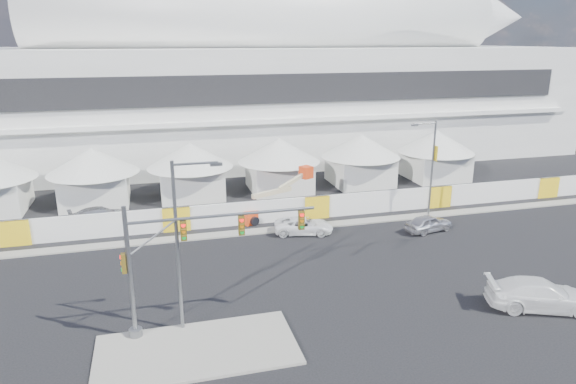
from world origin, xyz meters
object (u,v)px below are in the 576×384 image
object	(u,v)px
pickup_near	(540,294)
traffic_mast	(173,261)
sedan_silver	(429,223)
streetlight_curb	(431,162)
pickup_curb	(304,226)
streetlight_median	(182,235)
lot_car_c	(100,216)
boom_lift	(269,207)

from	to	relation	value
pickup_near	traffic_mast	distance (m)	20.97
sedan_silver	streetlight_curb	bearing A→B (deg)	-39.40
pickup_near	streetlight_curb	world-z (taller)	streetlight_curb
pickup_curb	streetlight_median	size ratio (longest dim) A/B	0.51
sedan_silver	lot_car_c	bearing A→B (deg)	59.38
pickup_curb	streetlight_median	distance (m)	16.49
sedan_silver	streetlight_median	xyz separation A→B (m)	(-20.15, -9.88, 4.76)
lot_car_c	streetlight_median	size ratio (longest dim) A/B	0.54
sedan_silver	boom_lift	xyz separation A→B (m)	(-11.91, 6.42, 0.36)
traffic_mast	streetlight_curb	size ratio (longest dim) A/B	1.19
pickup_near	lot_car_c	bearing A→B (deg)	70.40
traffic_mast	streetlight_curb	bearing A→B (deg)	31.04
boom_lift	streetlight_median	bearing A→B (deg)	-140.79
pickup_near	traffic_mast	world-z (taller)	traffic_mast
lot_car_c	streetlight_curb	bearing A→B (deg)	-113.88
streetlight_median	streetlight_curb	xyz separation A→B (m)	(21.92, 13.30, -0.53)
pickup_curb	lot_car_c	world-z (taller)	lot_car_c
sedan_silver	pickup_curb	distance (m)	10.21
traffic_mast	streetlight_median	xyz separation A→B (m)	(0.51, 0.20, 1.29)
traffic_mast	streetlight_curb	xyz separation A→B (m)	(22.43, 13.50, 0.76)
pickup_near	boom_lift	world-z (taller)	boom_lift
streetlight_curb	boom_lift	bearing A→B (deg)	167.63
pickup_near	boom_lift	xyz separation A→B (m)	(-11.77, 19.28, 0.18)
pickup_near	streetlight_median	world-z (taller)	streetlight_median
pickup_near	boom_lift	bearing A→B (deg)	51.71
streetlight_curb	lot_car_c	bearing A→B (deg)	169.10
streetlight_curb	boom_lift	distance (m)	14.53
lot_car_c	boom_lift	distance (m)	14.29
pickup_near	sedan_silver	bearing A→B (deg)	19.69
pickup_curb	streetlight_curb	bearing A→B (deg)	-70.35
pickup_curb	boom_lift	bearing A→B (deg)	38.08
sedan_silver	pickup_curb	bearing A→B (deg)	65.73
boom_lift	sedan_silver	bearing A→B (deg)	-52.30
streetlight_curb	pickup_curb	bearing A→B (deg)	-173.96
pickup_near	streetlight_curb	xyz separation A→B (m)	(1.91, 16.28, 4.05)
streetlight_curb	boom_lift	xyz separation A→B (m)	(-13.68, 3.00, -3.87)
traffic_mast	pickup_curb	bearing A→B (deg)	48.92
pickup_curb	boom_lift	distance (m)	4.68
traffic_mast	lot_car_c	bearing A→B (deg)	105.80
pickup_near	lot_car_c	distance (m)	33.71
lot_car_c	boom_lift	bearing A→B (deg)	-112.45
sedan_silver	boom_lift	bearing A→B (deg)	49.70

